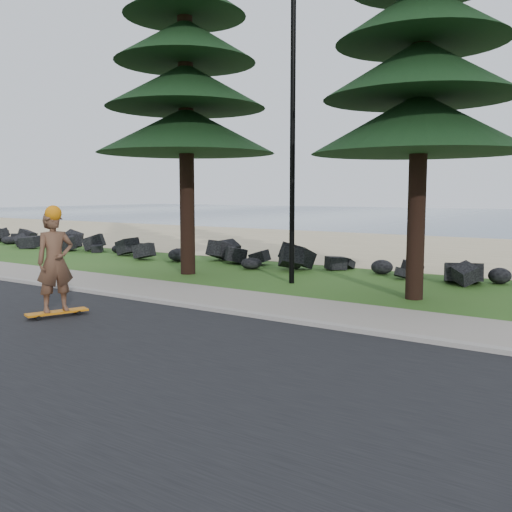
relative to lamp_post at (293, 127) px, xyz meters
The scene contains 8 objects.
ground 5.23m from the lamp_post, 90.00° to the right, with size 160.00×160.00×0.00m, color #2E5A1C.
road 8.74m from the lamp_post, 90.00° to the right, with size 160.00×7.00×0.02m, color black.
kerb 5.79m from the lamp_post, 90.00° to the right, with size 160.00×0.20×0.10m, color #9C948C.
sidewalk 5.08m from the lamp_post, 90.00° to the right, with size 160.00×2.00×0.08m, color gray.
beach_sand 12.03m from the lamp_post, 90.00° to the left, with size 160.00×15.00×0.01m, color tan.
seawall_boulders 4.78m from the lamp_post, 90.00° to the left, with size 60.00×2.40×1.10m, color black, non-canonical shape.
lamp_post is the anchor object (origin of this frame).
skateboarder 7.15m from the lamp_post, 104.39° to the right, with size 0.68×1.19×2.17m.
Camera 1 is at (7.74, -9.92, 2.43)m, focal length 40.00 mm.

